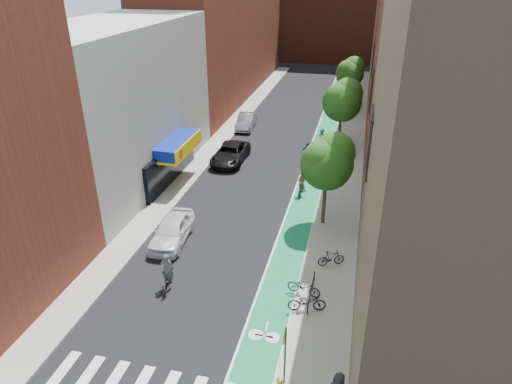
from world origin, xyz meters
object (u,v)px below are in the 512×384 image
Objects in this scene: cyclist_lane_near at (301,185)px; cyclist_lane_mid at (307,157)px; cyclist_lead at (167,278)px; parked_car_silver at (246,121)px; cyclist_lane_far at (321,139)px; parked_car_black at (230,154)px; parked_car_white at (172,230)px.

cyclist_lane_near is 6.01m from cyclist_lane_mid.
cyclist_lead is 1.08× the size of cyclist_lane_near.
parked_car_silver is at bearing -94.38° from cyclist_lead.
cyclist_lane_far is at bearing -113.94° from cyclist_lead.
cyclist_lane_far is (7.41, 5.29, 0.07)m from parked_car_black.
cyclist_lane_mid reaches higher than parked_car_white.
cyclist_lane_far is at bearing 35.35° from parked_car_black.
cyclist_lead reaches higher than parked_car_silver.
cyclist_lane_mid reaches higher than cyclist_lane_far.
cyclist_lane_near is 1.00× the size of cyclist_lane_mid.
cyclist_lane_near reaches higher than parked_car_silver.
cyclist_lead is at bearing -84.79° from parked_car_black.
cyclist_lane_mid is at bearing 60.73° from parked_car_white.
cyclist_lead is (1.58, -4.43, -0.10)m from parked_car_white.
parked_car_black is at bearing -88.76° from parked_car_silver.
parked_car_silver is (-0.96, 9.28, -0.00)m from parked_car_black.
cyclist_lane_far reaches higher than parked_car_silver.
parked_car_silver is at bearing -41.57° from cyclist_lane_mid.
parked_car_black is 8.63m from cyclist_lane_near.
parked_car_black is at bearing 14.22° from cyclist_lane_mid.
parked_car_white is 22.60m from parked_car_silver.
parked_car_white is 2.23× the size of cyclist_lead.
parked_car_white is 1.02× the size of parked_car_silver.
parked_car_white is 2.42× the size of cyclist_lane_mid.
cyclist_lead is (2.62, -27.01, -0.06)m from parked_car_silver.
cyclist_lane_mid is at bearing -114.85° from cyclist_lead.
parked_car_white is at bearing -80.34° from cyclist_lead.
parked_car_white is 10.76m from cyclist_lane_near.
cyclist_lane_far reaches higher than parked_car_black.
cyclist_lane_mid is 4.40m from cyclist_lane_far.
parked_car_white is 2.41× the size of cyclist_lane_near.
cyclist_lane_mid is (4.98, 18.68, 0.01)m from cyclist_lead.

